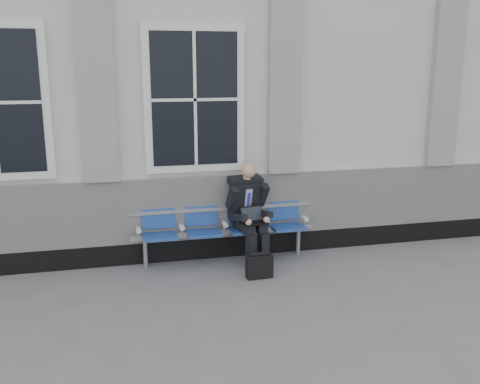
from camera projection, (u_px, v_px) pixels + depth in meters
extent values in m
plane|color=slate|center=(187.00, 304.00, 6.18)|extent=(70.00, 70.00, 0.00)
cube|color=silver|center=(156.00, 101.00, 9.01)|extent=(14.00, 4.00, 4.20)
cube|color=black|center=(173.00, 250.00, 7.54)|extent=(14.00, 0.10, 0.30)
cube|color=silver|center=(172.00, 209.00, 7.39)|extent=(14.00, 0.08, 0.90)
cube|color=#96999C|center=(97.00, 89.00, 6.79)|extent=(0.45, 0.14, 2.40)
cube|color=#96999C|center=(284.00, 87.00, 7.35)|extent=(0.45, 0.14, 2.40)
cube|color=#96999C|center=(445.00, 86.00, 7.92)|extent=(0.45, 0.14, 2.40)
cube|color=white|center=(194.00, 99.00, 7.12)|extent=(1.35, 0.10, 1.95)
cube|color=black|center=(195.00, 100.00, 7.08)|extent=(1.15, 0.02, 1.75)
cube|color=#9EA0A3|center=(224.00, 232.00, 7.48)|extent=(2.60, 0.07, 0.07)
cube|color=#9EA0A3|center=(222.00, 208.00, 7.52)|extent=(2.60, 0.05, 0.05)
cylinder|color=#9EA0A3|center=(145.00, 253.00, 7.28)|extent=(0.06, 0.06, 0.39)
cylinder|color=#9EA0A3|center=(298.00, 241.00, 7.78)|extent=(0.06, 0.06, 0.39)
cube|color=#1C4399|center=(160.00, 236.00, 7.19)|extent=(0.46, 0.42, 0.07)
cube|color=#1C4399|center=(158.00, 214.00, 7.33)|extent=(0.46, 0.10, 0.40)
cube|color=#1C4399|center=(204.00, 233.00, 7.33)|extent=(0.46, 0.42, 0.07)
cube|color=#1C4399|center=(201.00, 211.00, 7.47)|extent=(0.46, 0.10, 0.40)
cube|color=#1C4399|center=(246.00, 230.00, 7.46)|extent=(0.46, 0.42, 0.07)
cube|color=#1C4399|center=(243.00, 208.00, 7.60)|extent=(0.46, 0.10, 0.40)
cube|color=#1C4399|center=(287.00, 227.00, 7.60)|extent=(0.46, 0.42, 0.07)
cube|color=#1C4399|center=(283.00, 206.00, 7.74)|extent=(0.46, 0.10, 0.40)
cylinder|color=white|center=(138.00, 230.00, 7.13)|extent=(0.07, 0.12, 0.07)
cylinder|color=white|center=(182.00, 227.00, 7.26)|extent=(0.07, 0.12, 0.07)
cylinder|color=white|center=(225.00, 224.00, 7.40)|extent=(0.07, 0.12, 0.07)
cylinder|color=white|center=(266.00, 221.00, 7.54)|extent=(0.07, 0.12, 0.07)
cylinder|color=white|center=(305.00, 219.00, 7.67)|extent=(0.07, 0.12, 0.07)
cube|color=black|center=(253.00, 267.00, 7.20)|extent=(0.16, 0.27, 0.09)
cube|color=black|center=(265.00, 265.00, 7.28)|extent=(0.16, 0.27, 0.09)
cube|color=black|center=(251.00, 252.00, 7.21)|extent=(0.14, 0.15, 0.47)
cube|color=black|center=(264.00, 249.00, 7.29)|extent=(0.14, 0.15, 0.47)
cube|color=black|center=(244.00, 227.00, 7.33)|extent=(0.22, 0.45, 0.13)
cube|color=black|center=(257.00, 225.00, 7.41)|extent=(0.22, 0.45, 0.13)
cube|color=black|center=(244.00, 200.00, 7.46)|extent=(0.46, 0.40, 0.61)
cube|color=#A5C0D9|center=(248.00, 201.00, 7.36)|extent=(0.11, 0.11, 0.34)
cube|color=#3529C2|center=(248.00, 202.00, 7.35)|extent=(0.06, 0.08, 0.29)
cube|color=black|center=(245.00, 181.00, 7.37)|extent=(0.50, 0.32, 0.14)
cylinder|color=#DDAC8A|center=(247.00, 176.00, 7.31)|extent=(0.11, 0.11, 0.10)
sphere|color=#DDAC8A|center=(249.00, 170.00, 7.24)|extent=(0.20, 0.20, 0.20)
cube|color=black|center=(232.00, 198.00, 7.26)|extent=(0.15, 0.29, 0.36)
cube|color=black|center=(262.00, 195.00, 7.46)|extent=(0.15, 0.29, 0.36)
cube|color=black|center=(240.00, 217.00, 7.18)|extent=(0.15, 0.31, 0.14)
cube|color=black|center=(266.00, 214.00, 7.34)|extent=(0.15, 0.31, 0.14)
sphere|color=#DDAC8A|center=(249.00, 222.00, 7.09)|extent=(0.09, 0.09, 0.09)
sphere|color=#DDAC8A|center=(266.00, 220.00, 7.21)|extent=(0.09, 0.09, 0.09)
cube|color=black|center=(255.00, 223.00, 7.23)|extent=(0.36, 0.28, 0.02)
cube|color=black|center=(251.00, 214.00, 7.30)|extent=(0.33, 0.15, 0.20)
cube|color=black|center=(252.00, 214.00, 7.30)|extent=(0.30, 0.12, 0.17)
cube|color=black|center=(259.00, 267.00, 6.92)|extent=(0.35, 0.16, 0.30)
cylinder|color=black|center=(259.00, 254.00, 6.88)|extent=(0.27, 0.07, 0.05)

